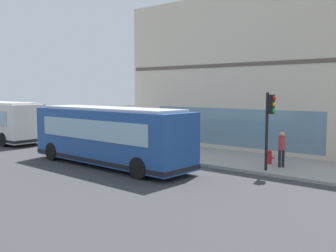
# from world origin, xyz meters

# --- Properties ---
(ground) EXTENTS (120.00, 120.00, 0.00)m
(ground) POSITION_xyz_m (0.00, 0.00, 0.00)
(ground) COLOR #38383A
(sidewalk_curb) EXTENTS (4.98, 40.00, 0.15)m
(sidewalk_curb) POSITION_xyz_m (5.09, 0.00, 0.07)
(sidewalk_curb) COLOR #9E9991
(sidewalk_curb) RESTS_ON ground
(building_corner) EXTENTS (8.36, 17.02, 10.08)m
(building_corner) POSITION_xyz_m (11.73, 0.00, 5.03)
(building_corner) COLOR beige
(building_corner) RESTS_ON ground
(city_bus_nearside) EXTENTS (2.84, 10.11, 3.07)m
(city_bus_nearside) POSITION_xyz_m (-0.31, 2.67, 1.55)
(city_bus_nearside) COLOR #1E478C
(city_bus_nearside) RESTS_ON ground
(traffic_light_near_corner) EXTENTS (0.32, 0.49, 3.71)m
(traffic_light_near_corner) POSITION_xyz_m (3.14, -4.70, 2.74)
(traffic_light_near_corner) COLOR black
(traffic_light_near_corner) RESTS_ON sidewalk_curb
(fire_hydrant) EXTENTS (0.35, 0.35, 0.74)m
(fire_hydrant) POSITION_xyz_m (4.76, -4.01, 0.51)
(fire_hydrant) COLOR red
(fire_hydrant) RESTS_ON sidewalk_curb
(pedestrian_walking_along_curb) EXTENTS (0.32, 0.32, 1.79)m
(pedestrian_walking_along_curb) POSITION_xyz_m (6.84, 8.90, 1.19)
(pedestrian_walking_along_curb) COLOR #3F8C4C
(pedestrian_walking_along_curb) RESTS_ON sidewalk_curb
(pedestrian_near_building_entrance) EXTENTS (0.32, 0.32, 1.58)m
(pedestrian_near_building_entrance) POSITION_xyz_m (4.18, 3.16, 1.05)
(pedestrian_near_building_entrance) COLOR #B23338
(pedestrian_near_building_entrance) RESTS_ON sidewalk_curb
(pedestrian_by_light_pole) EXTENTS (0.32, 0.32, 1.78)m
(pedestrian_by_light_pole) POSITION_xyz_m (4.32, -4.83, 1.18)
(pedestrian_by_light_pole) COLOR black
(pedestrian_by_light_pole) RESTS_ON sidewalk_curb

